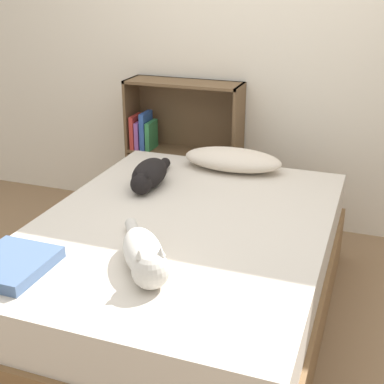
% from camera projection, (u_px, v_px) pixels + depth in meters
% --- Properties ---
extents(ground_plane, '(8.00, 8.00, 0.00)m').
position_uv_depth(ground_plane, '(183.00, 318.00, 2.83)').
color(ground_plane, '#846647').
extents(wall_back, '(8.00, 0.06, 2.50)m').
position_uv_depth(wall_back, '(255.00, 44.00, 3.53)').
color(wall_back, silver).
rests_on(wall_back, ground_plane).
extents(bed, '(1.43, 1.93, 0.57)m').
position_uv_depth(bed, '(182.00, 272.00, 2.72)').
color(bed, brown).
rests_on(bed, ground_plane).
extents(pillow, '(0.60, 0.28, 0.13)m').
position_uv_depth(pillow, '(233.00, 160.00, 3.26)').
color(pillow, beige).
rests_on(pillow, bed).
extents(cat_light, '(0.40, 0.52, 0.17)m').
position_uv_depth(cat_light, '(145.00, 256.00, 2.16)').
color(cat_light, beige).
rests_on(cat_light, bed).
extents(cat_dark, '(0.21, 0.52, 0.15)m').
position_uv_depth(cat_dark, '(149.00, 174.00, 3.01)').
color(cat_dark, black).
rests_on(cat_dark, bed).
extents(bookshelf, '(0.81, 0.26, 1.00)m').
position_uv_depth(bookshelf, '(182.00, 148.00, 3.85)').
color(bookshelf, brown).
rests_on(bookshelf, ground_plane).
extents(blanket_fold, '(0.30, 0.34, 0.05)m').
position_uv_depth(blanket_fold, '(11.00, 264.00, 2.18)').
color(blanket_fold, '#4C668E').
rests_on(blanket_fold, bed).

